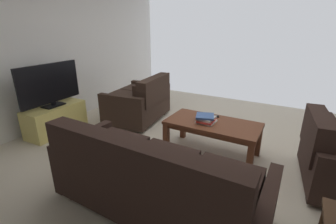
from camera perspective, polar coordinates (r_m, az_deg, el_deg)
The scene contains 9 objects.
ground_plane at distance 3.25m, azimuth 7.06°, elevation -10.52°, with size 5.37×5.71×0.01m, color beige.
wall_right at distance 4.56m, azimuth -25.90°, elevation 13.28°, with size 0.12×5.71×2.51m, color white.
sofa_main at distance 2.17m, azimuth -3.71°, elevation -15.95°, with size 1.97×0.82×0.85m.
loveseat_near at distance 4.30m, azimuth -6.76°, elevation 2.55°, with size 0.97×1.26×0.82m.
coffee_table at distance 3.16m, azimuth 10.69°, elevation -3.59°, with size 1.20×0.61×0.46m.
tv_stand at distance 4.22m, azimuth -25.45°, elevation -1.57°, with size 0.44×0.96×0.45m.
flat_tv at distance 4.07m, azimuth -26.62°, elevation 5.94°, with size 0.22×1.04×0.66m.
book_stack at distance 3.10m, azimuth 9.16°, elevation -1.63°, with size 0.28×0.28×0.10m.
tv_remote at distance 3.32m, azimuth 10.84°, elevation -0.98°, with size 0.16×0.10×0.02m.
Camera 1 is at (-1.04, 2.60, 1.63)m, focal length 25.24 mm.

